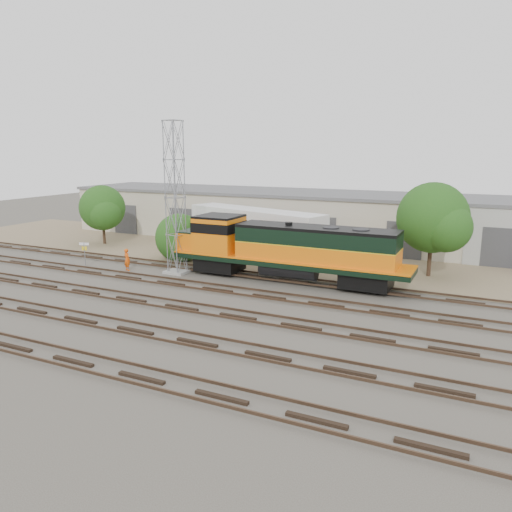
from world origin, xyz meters
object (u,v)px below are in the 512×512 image
at_px(locomotive, 284,248).
at_px(worker, 127,260).
at_px(semi_trailer, 258,228).
at_px(signal_tower, 175,201).

xyz_separation_m(locomotive, worker, (-12.93, -2.52, -1.60)).
relative_size(locomotive, semi_trailer, 1.26).
distance_m(locomotive, semi_trailer, 8.63).
height_order(worker, semi_trailer, semi_trailer).
xyz_separation_m(signal_tower, semi_trailer, (3.35, 8.05, -3.03)).
bearing_deg(semi_trailer, signal_tower, -95.35).
bearing_deg(semi_trailer, worker, -111.88).
distance_m(worker, semi_trailer, 12.04).
relative_size(locomotive, worker, 10.03).
distance_m(locomotive, worker, 13.27).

